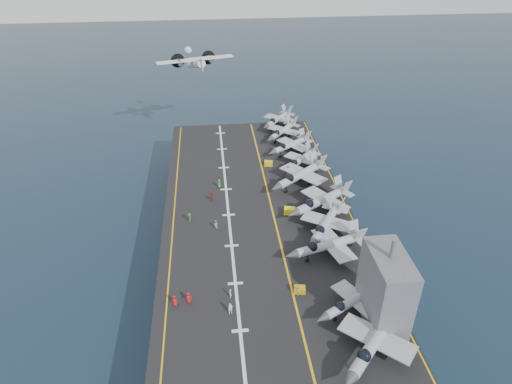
{
  "coord_description": "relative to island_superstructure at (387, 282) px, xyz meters",
  "views": [
    {
      "loc": [
        -8.64,
        -75.98,
        62.73
      ],
      "look_at": [
        0.0,
        4.0,
        13.0
      ],
      "focal_mm": 32.0,
      "sensor_mm": 36.0,
      "label": 1
    }
  ],
  "objects": [
    {
      "name": "fighter_jet_4",
      "position": [
        -2.13,
        29.37,
        -4.73
      ],
      "size": [
        19.2,
        17.46,
        5.55
      ],
      "primitive_type": null,
      "color": "#A3ABB3",
      "rests_on": "flight_deck"
    },
    {
      "name": "crew_7",
      "position": [
        -11.36,
        6.32,
        -6.6
      ],
      "size": [
        1.17,
        1.3,
        1.81
      ],
      "primitive_type": "imported",
      "color": "silver",
      "rests_on": "flight_deck"
    },
    {
      "name": "fighter_jet_8",
      "position": [
        -4.5,
        64.91,
        -5.17
      ],
      "size": [
        15.47,
        16.07,
        4.67
      ],
      "primitive_type": null,
      "color": "#9198A0",
      "rests_on": "flight_deck"
    },
    {
      "name": "deck_edge_port",
      "position": [
        -32.0,
        30.0,
        -7.48
      ],
      "size": [
        0.25,
        90.0,
        0.02
      ],
      "primitive_type": "cube",
      "color": "gold",
      "rests_on": "flight_deck"
    },
    {
      "name": "fighter_jet_3",
      "position": [
        -3.09,
        21.85,
        -4.94
      ],
      "size": [
        16.29,
        17.71,
        5.12
      ],
      "primitive_type": null,
      "color": "#939BA4",
      "rests_on": "flight_deck"
    },
    {
      "name": "crew_1",
      "position": [
        -22.19,
        3.59,
        -6.54
      ],
      "size": [
        1.34,
        1.1,
        1.92
      ],
      "primitive_type": "imported",
      "color": "silver",
      "rests_on": "flight_deck"
    },
    {
      "name": "ground",
      "position": [
        -15.0,
        30.0,
        -17.9
      ],
      "size": [
        500.0,
        500.0,
        0.0
      ],
      "primitive_type": "plane",
      "color": "#142135",
      "rests_on": "ground"
    },
    {
      "name": "fighter_jet_5",
      "position": [
        -4.47,
        40.03,
        -4.63
      ],
      "size": [
        19.76,
        18.9,
        5.73
      ],
      "primitive_type": null,
      "color": "#8B949B",
      "rests_on": "flight_deck"
    },
    {
      "name": "crew_6",
      "position": [
        -22.03,
        6.95,
        -6.68
      ],
      "size": [
        0.85,
        1.1,
        1.63
      ],
      "primitive_type": "imported",
      "color": "silver",
      "rests_on": "flight_deck"
    },
    {
      "name": "landing_centerline",
      "position": [
        -21.0,
        30.0,
        -7.48
      ],
      "size": [
        0.5,
        90.0,
        0.02
      ],
      "primitive_type": "cube",
      "color": "silver",
      "rests_on": "flight_deck"
    },
    {
      "name": "tow_cart_b",
      "position": [
        -8.69,
        29.18,
        -6.84
      ],
      "size": [
        2.46,
        1.9,
        1.31
      ],
      "primitive_type": null,
      "color": "yellow",
      "rests_on": "flight_deck"
    },
    {
      "name": "flight_deck",
      "position": [
        -15.0,
        30.0,
        -7.7
      ],
      "size": [
        38.0,
        92.0,
        0.4
      ],
      "primitive_type": "cube",
      "color": "black",
      "rests_on": "hull"
    },
    {
      "name": "foul_line",
      "position": [
        -12.0,
        30.0,
        -7.48
      ],
      "size": [
        0.35,
        90.0,
        0.02
      ],
      "primitive_type": "cube",
      "color": "gold",
      "rests_on": "flight_deck"
    },
    {
      "name": "crew_3",
      "position": [
        -28.77,
        28.57,
        -6.57
      ],
      "size": [
        0.8,
        1.15,
        1.87
      ],
      "primitive_type": "imported",
      "color": "#1C8521",
      "rests_on": "flight_deck"
    },
    {
      "name": "fighter_jet_6",
      "position": [
        -2.79,
        47.96,
        -5.19
      ],
      "size": [
        15.53,
        15.81,
        4.62
      ],
      "primitive_type": null,
      "color": "gray",
      "rests_on": "flight_deck"
    },
    {
      "name": "fighter_jet_2",
      "position": [
        -4.07,
        15.32,
        -4.86
      ],
      "size": [
        17.42,
        13.97,
        5.28
      ],
      "primitive_type": null,
      "color": "gray",
      "rests_on": "flight_deck"
    },
    {
      "name": "transport_plane",
      "position": [
        -26.79,
        81.29,
        8.6
      ],
      "size": [
        24.66,
        19.87,
        5.09
      ],
      "primitive_type": null,
      "color": "silver"
    },
    {
      "name": "island_superstructure",
      "position": [
        0.0,
        0.0,
        0.0
      ],
      "size": [
        5.0,
        10.0,
        15.0
      ],
      "primitive_type": null,
      "color": "#56595E",
      "rests_on": "flight_deck"
    },
    {
      "name": "crew_5",
      "position": [
        -22.44,
        40.99,
        -6.51
      ],
      "size": [
        1.41,
        1.39,
        1.98
      ],
      "primitive_type": "imported",
      "color": "#268C33",
      "rests_on": "flight_deck"
    },
    {
      "name": "crew_4",
      "position": [
        -24.32,
        35.67,
        -6.55
      ],
      "size": [
        1.33,
        1.11,
        1.89
      ],
      "primitive_type": "imported",
      "color": "#B21919",
      "rests_on": "flight_deck"
    },
    {
      "name": "fighter_jet_1",
      "position": [
        -3.61,
        2.1,
        -5.26
      ],
      "size": [
        15.41,
        13.66,
        4.47
      ],
      "primitive_type": null,
      "color": "#959DA5",
      "rests_on": "flight_deck"
    },
    {
      "name": "fighter_jet_9",
      "position": [
        -4.5,
        73.0,
        -5.17
      ],
      "size": [
        15.47,
        16.07,
        4.67
      ],
      "primitive_type": null,
      "color": "#9198A0",
      "rests_on": "flight_deck"
    },
    {
      "name": "hull",
      "position": [
        -15.0,
        30.0,
        -12.9
      ],
      "size": [
        36.0,
        90.0,
        10.0
      ],
      "primitive_type": "cube",
      "color": "#56595E",
      "rests_on": "ground"
    },
    {
      "name": "crew_8",
      "position": [
        -30.67,
        6.13,
        -6.52
      ],
      "size": [
        1.21,
        0.83,
        1.96
      ],
      "primitive_type": "imported",
      "color": "#B21919",
      "rests_on": "flight_deck"
    },
    {
      "name": "fighter_jet_7",
      "position": [
        -3.72,
        56.17,
        -5.14
      ],
      "size": [
        16.35,
        15.28,
        4.72
      ],
      "primitive_type": null,
      "color": "#9EA6AF",
      "rests_on": "flight_deck"
    },
    {
      "name": "crew_2",
      "position": [
        -23.68,
        25.84,
        -6.65
      ],
      "size": [
        1.21,
        1.05,
        1.7
      ],
      "primitive_type": "imported",
      "color": "silver",
      "rests_on": "flight_deck"
    },
    {
      "name": "crew_0",
      "position": [
        -28.55,
        6.56,
        -6.52
      ],
      "size": [
        1.21,
        0.83,
        1.96
      ],
      "primitive_type": "imported",
      "color": "#B21919",
      "rests_on": "flight_deck"
    },
    {
      "name": "deck_edge_stbd",
      "position": [
        3.5,
        30.0,
        -7.48
      ],
      "size": [
        0.25,
        90.0,
        0.02
      ],
      "primitive_type": "cube",
      "color": "gold",
      "rests_on": "flight_deck"
    },
    {
      "name": "tow_cart_c",
      "position": [
        -10.26,
        49.95,
        -6.91
      ],
      "size": [
        2.17,
        1.64,
        1.17
      ],
      "primitive_type": null,
      "color": "gold",
      "rests_on": "flight_deck"
    },
    {
      "name": "tow_cart_a",
      "position": [
        -10.89,
        6.9,
        -6.96
      ],
      "size": [
        1.96,
        1.42,
        1.09
      ],
      "primitive_type": null,
      "color": "#C49407",
      "rests_on": "flight_deck"
    },
    {
      "name": "fighter_jet_0",
      "position": [
        -3.13,
        -6.06,
        -4.76
      ],
      "size": [
        18.39,
        18.72,
        5.47
      ],
      "primitive_type": null,
      "color": "#9AA4AB",
      "rests_on": "flight_deck"
    }
  ]
}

